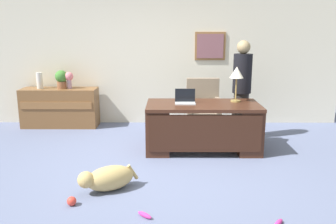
# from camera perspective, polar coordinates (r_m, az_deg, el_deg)

# --- Properties ---
(ground_plane) EXTENTS (12.00, 12.00, 0.00)m
(ground_plane) POSITION_cam_1_polar(r_m,az_deg,el_deg) (5.04, -0.49, -9.11)
(ground_plane) COLOR slate
(back_wall) EXTENTS (7.00, 0.16, 2.70)m
(back_wall) POSITION_cam_1_polar(r_m,az_deg,el_deg) (7.29, -0.18, 8.75)
(back_wall) COLOR beige
(back_wall) RESTS_ON ground_plane
(desk) EXTENTS (1.78, 0.88, 0.76)m
(desk) POSITION_cam_1_polar(r_m,az_deg,el_deg) (5.70, 5.59, -2.14)
(desk) COLOR #422316
(desk) RESTS_ON ground_plane
(credenza) EXTENTS (1.48, 0.50, 0.77)m
(credenza) POSITION_cam_1_polar(r_m,az_deg,el_deg) (7.41, -16.86, 0.70)
(credenza) COLOR brown
(credenza) RESTS_ON ground_plane
(armchair) EXTENTS (0.60, 0.59, 1.02)m
(armchair) POSITION_cam_1_polar(r_m,az_deg,el_deg) (6.57, 5.63, 0.40)
(armchair) COLOR gray
(armchair) RESTS_ON ground_plane
(person_standing) EXTENTS (0.32, 0.32, 1.72)m
(person_standing) POSITION_cam_1_polar(r_m,az_deg,el_deg) (6.33, 11.70, 3.64)
(person_standing) COLOR #262323
(person_standing) RESTS_ON ground_plane
(dog_lying) EXTENTS (0.69, 0.55, 0.30)m
(dog_lying) POSITION_cam_1_polar(r_m,az_deg,el_deg) (4.43, -9.69, -10.40)
(dog_lying) COLOR tan
(dog_lying) RESTS_ON ground_plane
(laptop) EXTENTS (0.32, 0.22, 0.22)m
(laptop) POSITION_cam_1_polar(r_m,az_deg,el_deg) (5.66, 2.76, 1.97)
(laptop) COLOR #B2B5BA
(laptop) RESTS_ON desk
(desk_lamp) EXTENTS (0.22, 0.22, 0.57)m
(desk_lamp) POSITION_cam_1_polar(r_m,az_deg,el_deg) (5.82, 10.92, 5.91)
(desk_lamp) COLOR #9E8447
(desk_lamp) RESTS_ON desk
(vase_with_flowers) EXTENTS (0.17, 0.17, 0.32)m
(vase_with_flowers) POSITION_cam_1_polar(r_m,az_deg,el_deg) (7.25, -15.55, 5.24)
(vase_with_flowers) COLOR #AF8DA4
(vase_with_flowers) RESTS_ON credenza
(vase_empty) EXTENTS (0.12, 0.12, 0.32)m
(vase_empty) POSITION_cam_1_polar(r_m,az_deg,el_deg) (7.44, -19.86, 4.76)
(vase_empty) COLOR silver
(vase_empty) RESTS_ON credenza
(potted_plant) EXTENTS (0.24, 0.24, 0.36)m
(potted_plant) POSITION_cam_1_polar(r_m,az_deg,el_deg) (7.30, -16.67, 5.16)
(potted_plant) COLOR brown
(potted_plant) RESTS_ON credenza
(dog_toy_ball) EXTENTS (0.10, 0.10, 0.10)m
(dog_toy_ball) POSITION_cam_1_polar(r_m,az_deg,el_deg) (4.20, -15.15, -13.59)
(dog_toy_ball) COLOR #E53F33
(dog_toy_ball) RESTS_ON ground_plane
(dog_toy_bone) EXTENTS (0.18, 0.16, 0.05)m
(dog_toy_bone) POSITION_cam_1_polar(r_m,az_deg,el_deg) (3.86, -3.74, -16.11)
(dog_toy_bone) COLOR #D8338C
(dog_toy_bone) RESTS_ON ground_plane
(dog_toy_plush) EXTENTS (0.15, 0.17, 0.05)m
(dog_toy_plush) POSITION_cam_1_polar(r_m,az_deg,el_deg) (3.88, 17.22, -16.60)
(dog_toy_plush) COLOR #D8338C
(dog_toy_plush) RESTS_ON ground_plane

